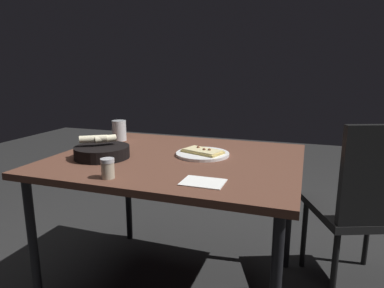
{
  "coord_description": "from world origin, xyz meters",
  "views": [
    {
      "loc": [
        0.58,
        -1.47,
        1.15
      ],
      "look_at": [
        0.05,
        0.08,
        0.78
      ],
      "focal_mm": 31.41,
      "sensor_mm": 36.0,
      "label": 1
    }
  ],
  "objects_px": {
    "chair_near": "(368,201)",
    "bread_basket": "(102,151)",
    "pepper_shaker": "(108,169)",
    "dining_table": "(177,168)",
    "beer_glass": "(119,131)",
    "pizza_plate": "(203,153)"
  },
  "relations": [
    {
      "from": "dining_table",
      "to": "pizza_plate",
      "type": "bearing_deg",
      "value": 30.95
    },
    {
      "from": "pepper_shaker",
      "to": "pizza_plate",
      "type": "bearing_deg",
      "value": 61.93
    },
    {
      "from": "bread_basket",
      "to": "beer_glass",
      "type": "bearing_deg",
      "value": 109.26
    },
    {
      "from": "pizza_plate",
      "to": "pepper_shaker",
      "type": "height_order",
      "value": "pepper_shaker"
    },
    {
      "from": "bread_basket",
      "to": "chair_near",
      "type": "xyz_separation_m",
      "value": [
        1.23,
        0.4,
        -0.24
      ]
    },
    {
      "from": "bread_basket",
      "to": "pepper_shaker",
      "type": "distance_m",
      "value": 0.32
    },
    {
      "from": "beer_glass",
      "to": "chair_near",
      "type": "bearing_deg",
      "value": 0.86
    },
    {
      "from": "dining_table",
      "to": "beer_glass",
      "type": "xyz_separation_m",
      "value": [
        -0.46,
        0.25,
        0.11
      ]
    },
    {
      "from": "dining_table",
      "to": "beer_glass",
      "type": "height_order",
      "value": "beer_glass"
    },
    {
      "from": "pizza_plate",
      "to": "chair_near",
      "type": "xyz_separation_m",
      "value": [
        0.79,
        0.2,
        -0.22
      ]
    },
    {
      "from": "dining_table",
      "to": "chair_near",
      "type": "distance_m",
      "value": 0.95
    },
    {
      "from": "chair_near",
      "to": "beer_glass",
      "type": "bearing_deg",
      "value": -179.14
    },
    {
      "from": "chair_near",
      "to": "bread_basket",
      "type": "bearing_deg",
      "value": -161.95
    },
    {
      "from": "dining_table",
      "to": "pizza_plate",
      "type": "xyz_separation_m",
      "value": [
        0.11,
        0.07,
        0.07
      ]
    },
    {
      "from": "dining_table",
      "to": "pizza_plate",
      "type": "distance_m",
      "value": 0.15
    },
    {
      "from": "beer_glass",
      "to": "pepper_shaker",
      "type": "bearing_deg",
      "value": -62.57
    },
    {
      "from": "bread_basket",
      "to": "pizza_plate",
      "type": "bearing_deg",
      "value": 24.35
    },
    {
      "from": "bread_basket",
      "to": "pepper_shaker",
      "type": "relative_size",
      "value": 3.3
    },
    {
      "from": "pizza_plate",
      "to": "chair_near",
      "type": "bearing_deg",
      "value": 14.29
    },
    {
      "from": "dining_table",
      "to": "chair_near",
      "type": "relative_size",
      "value": 1.27
    },
    {
      "from": "pepper_shaker",
      "to": "bread_basket",
      "type": "bearing_deg",
      "value": 127.57
    },
    {
      "from": "pizza_plate",
      "to": "pepper_shaker",
      "type": "bearing_deg",
      "value": -118.07
    }
  ]
}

